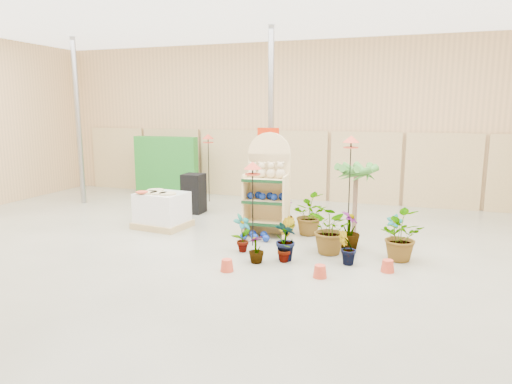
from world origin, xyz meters
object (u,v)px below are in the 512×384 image
at_px(display_shelf, 268,189).
at_px(pallet_stack, 162,210).
at_px(bird_table_front, 253,168).
at_px(potted_plant_2, 332,229).

height_order(display_shelf, pallet_stack, display_shelf).
relative_size(display_shelf, bird_table_front, 1.31).
distance_m(display_shelf, pallet_stack, 2.48).
xyz_separation_m(display_shelf, potted_plant_2, (1.50, -0.92, -0.51)).
relative_size(display_shelf, pallet_stack, 1.76).
relative_size(bird_table_front, potted_plant_2, 1.75).
bearing_deg(pallet_stack, display_shelf, 12.45).
xyz_separation_m(display_shelf, pallet_stack, (-2.40, -0.22, -0.59)).
xyz_separation_m(pallet_stack, bird_table_front, (2.37, -0.67, 1.13)).
distance_m(display_shelf, potted_plant_2, 1.83).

